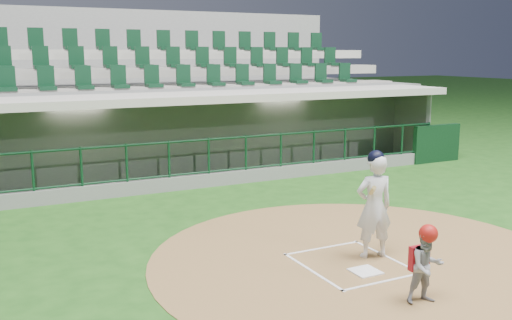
{
  "coord_description": "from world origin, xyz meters",
  "views": [
    {
      "loc": [
        -5.41,
        -7.61,
        3.45
      ],
      "look_at": [
        -0.3,
        2.6,
        1.3
      ],
      "focal_mm": 40.0,
      "sensor_mm": 36.0,
      "label": 1
    }
  ],
  "objects": [
    {
      "name": "ground",
      "position": [
        0.0,
        0.0,
        0.0
      ],
      "size": [
        120.0,
        120.0,
        0.0
      ],
      "primitive_type": "plane",
      "color": "#1B4A15",
      "rests_on": "ground"
    },
    {
      "name": "dirt_circle",
      "position": [
        0.3,
        -0.2,
        0.01
      ],
      "size": [
        7.2,
        7.2,
        0.01
      ],
      "primitive_type": "cylinder",
      "color": "brown",
      "rests_on": "ground"
    },
    {
      "name": "home_plate",
      "position": [
        0.0,
        -0.7,
        0.02
      ],
      "size": [
        0.43,
        0.43,
        0.02
      ],
      "primitive_type": "cube",
      "color": "white",
      "rests_on": "dirt_circle"
    },
    {
      "name": "batter_box_chalk",
      "position": [
        0.0,
        -0.3,
        0.02
      ],
      "size": [
        1.55,
        1.8,
        0.01
      ],
      "color": "white",
      "rests_on": "ground"
    },
    {
      "name": "dugout_structure",
      "position": [
        0.05,
        7.83,
        0.97
      ],
      "size": [
        16.4,
        3.7,
        3.0
      ],
      "color": "slate",
      "rests_on": "ground"
    },
    {
      "name": "seating_deck",
      "position": [
        0.0,
        10.91,
        1.42
      ],
      "size": [
        17.0,
        6.72,
        5.15
      ],
      "color": "slate",
      "rests_on": "ground"
    },
    {
      "name": "batter",
      "position": [
        0.53,
        -0.19,
        0.94
      ],
      "size": [
        0.9,
        0.92,
        1.86
      ],
      "color": "silver",
      "rests_on": "dirt_circle"
    },
    {
      "name": "catcher",
      "position": [
        0.05,
        -1.97,
        0.58
      ],
      "size": [
        0.58,
        0.49,
        1.13
      ],
      "color": "#97969C",
      "rests_on": "dirt_circle"
    }
  ]
}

